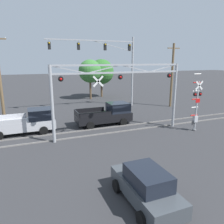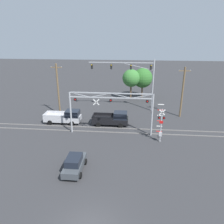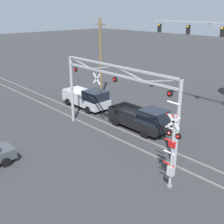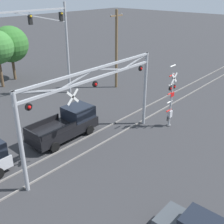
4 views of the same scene
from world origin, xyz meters
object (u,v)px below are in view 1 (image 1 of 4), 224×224
(crossing_gantry, at_px, (120,86))
(sedan_waiting, at_px, (146,186))
(pickup_truck_lead, at_px, (107,114))
(background_tree_far_left_verge, at_px, (101,72))
(utility_pole_right, at_px, (172,75))
(crossing_signal_mast, at_px, (196,107))
(background_tree_beyond_span, at_px, (90,71))
(pickup_truck_following, at_px, (26,122))
(utility_pole_left, at_px, (0,79))
(traffic_signal_span, at_px, (114,59))

(crossing_gantry, bearing_deg, sedan_waiting, -107.14)
(crossing_gantry, xyz_separation_m, pickup_truck_lead, (0.01, 3.02, -3.10))
(pickup_truck_lead, xyz_separation_m, background_tree_far_left_verge, (4.84, 15.25, 3.18))
(pickup_truck_lead, relative_size, utility_pole_right, 0.65)
(sedan_waiting, bearing_deg, crossing_signal_mast, 37.78)
(crossing_gantry, relative_size, utility_pole_right, 1.37)
(utility_pole_right, bearing_deg, background_tree_beyond_span, 131.03)
(pickup_truck_following, bearing_deg, utility_pole_right, 13.48)
(background_tree_beyond_span, bearing_deg, utility_pole_right, -48.97)
(crossing_signal_mast, relative_size, utility_pole_right, 0.62)
(pickup_truck_following, xyz_separation_m, background_tree_far_left_verge, (12.13, 15.13, 3.18))
(pickup_truck_following, relative_size, sedan_waiting, 1.37)
(utility_pole_left, xyz_separation_m, background_tree_far_left_verge, (14.02, 11.81, -0.26))
(crossing_gantry, height_order, utility_pole_right, utility_pole_right)
(crossing_gantry, relative_size, crossing_signal_mast, 2.22)
(crossing_gantry, bearing_deg, background_tree_far_left_verge, 75.14)
(traffic_signal_span, distance_m, pickup_truck_following, 13.84)
(utility_pole_left, distance_m, background_tree_beyond_span, 15.64)
(crossing_gantry, distance_m, utility_pole_left, 11.22)
(utility_pole_left, distance_m, utility_pole_right, 19.90)
(crossing_gantry, relative_size, utility_pole_left, 1.31)
(utility_pole_left, bearing_deg, utility_pole_right, 2.86)
(background_tree_far_left_verge, bearing_deg, crossing_gantry, -104.86)
(pickup_truck_following, xyz_separation_m, background_tree_beyond_span, (9.78, 13.73, 3.38))
(sedan_waiting, xyz_separation_m, utility_pole_left, (-6.44, 15.30, 3.58))
(utility_pole_left, bearing_deg, pickup_truck_lead, -20.51)
(sedan_waiting, relative_size, background_tree_beyond_span, 0.65)
(crossing_signal_mast, distance_m, background_tree_beyond_span, 19.18)
(utility_pole_right, bearing_deg, crossing_gantry, -145.16)
(crossing_gantry, distance_m, utility_pole_right, 13.04)
(traffic_signal_span, height_order, pickup_truck_following, traffic_signal_span)
(pickup_truck_following, relative_size, background_tree_far_left_verge, 0.88)
(utility_pole_left, relative_size, utility_pole_right, 1.05)
(crossing_signal_mast, distance_m, sedan_waiting, 11.60)
(traffic_signal_span, relative_size, utility_pole_left, 1.30)
(pickup_truck_lead, xyz_separation_m, pickup_truck_following, (-7.29, 0.12, 0.00))
(pickup_truck_following, bearing_deg, background_tree_beyond_span, 54.55)
(pickup_truck_lead, relative_size, background_tree_far_left_verge, 0.85)
(pickup_truck_following, relative_size, utility_pole_left, 0.64)
(traffic_signal_span, bearing_deg, background_tree_far_left_verge, 81.18)
(traffic_signal_span, height_order, pickup_truck_lead, traffic_signal_span)
(pickup_truck_lead, xyz_separation_m, utility_pole_left, (-9.18, 3.43, 3.44))
(sedan_waiting, height_order, utility_pole_right, utility_pole_right)
(pickup_truck_following, distance_m, background_tree_beyond_span, 17.19)
(traffic_signal_span, bearing_deg, pickup_truck_lead, -117.11)
(crossing_gantry, bearing_deg, utility_pole_left, 144.85)
(traffic_signal_span, bearing_deg, utility_pole_left, -164.63)
(crossing_gantry, xyz_separation_m, utility_pole_left, (-9.17, 6.46, 0.34))
(utility_pole_right, bearing_deg, sedan_waiting, -129.50)
(pickup_truck_lead, distance_m, background_tree_far_left_verge, 16.31)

